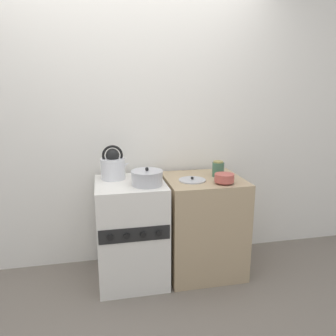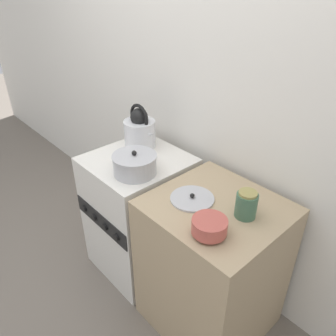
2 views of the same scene
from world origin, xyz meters
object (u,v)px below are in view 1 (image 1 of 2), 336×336
object	(u,v)px
storage_jar	(218,169)
loose_pot_lid	(192,180)
kettle	(113,166)
enamel_bowl	(224,178)
cooking_pot	(147,178)
stove	(131,231)

from	to	relation	value
storage_jar	loose_pot_lid	size ratio (longest dim) A/B	0.60
kettle	enamel_bowl	size ratio (longest dim) A/B	1.82
cooking_pot	loose_pot_lid	distance (m)	0.39
stove	storage_jar	distance (m)	0.89
stove	storage_jar	size ratio (longest dim) A/B	6.36
cooking_pot	enamel_bowl	xyz separation A→B (m)	(0.60, -0.06, -0.02)
kettle	loose_pot_lid	distance (m)	0.65
stove	storage_jar	xyz separation A→B (m)	(0.75, 0.05, 0.48)
stove	loose_pot_lid	size ratio (longest dim) A/B	3.84
stove	enamel_bowl	distance (m)	0.87
cooking_pot	storage_jar	world-z (taller)	cooking_pot
stove	cooking_pot	world-z (taller)	cooking_pot
kettle	enamel_bowl	bearing A→B (deg)	-19.11
enamel_bowl	storage_jar	size ratio (longest dim) A/B	1.16
kettle	storage_jar	world-z (taller)	kettle
stove	kettle	xyz separation A→B (m)	(-0.12, 0.13, 0.53)
cooking_pot	loose_pot_lid	world-z (taller)	cooking_pot
cooking_pot	storage_jar	bearing A→B (deg)	13.54
enamel_bowl	loose_pot_lid	xyz separation A→B (m)	(-0.22, 0.13, -0.04)
stove	kettle	size ratio (longest dim) A/B	3.01
stove	cooking_pot	bearing A→B (deg)	-39.71
enamel_bowl	cooking_pot	bearing A→B (deg)	173.89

